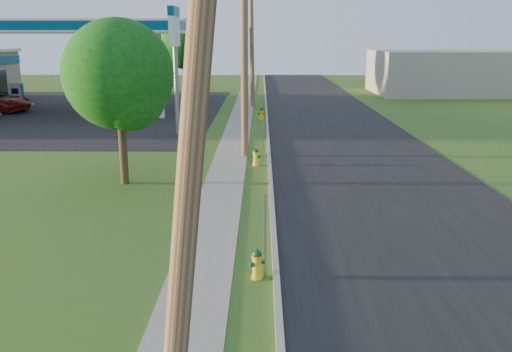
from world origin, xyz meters
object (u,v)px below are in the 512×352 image
Objects in this scene: tree_lot at (187,46)px; hydrant_mid at (256,157)px; fuel_pump_ne at (122,105)px; fuel_pump_se at (135,99)px; fuel_pump_sw at (17,98)px; hydrant_near at (257,264)px; price_pylon at (174,34)px; hydrant_far at (261,114)px; utility_pole_near at (195,86)px; utility_pole_mid at (244,45)px; tree_verge at (121,79)px; utility_pole_far at (252,43)px.

tree_lot reaches higher than hydrant_mid.
fuel_pump_se is (0.00, 4.00, 0.00)m from fuel_pump_ne.
fuel_pump_sw reaches higher than hydrant_near.
fuel_pump_ne is 17.58m from hydrant_mid.
fuel_pump_sw is at bearing -141.34° from tree_lot.
tree_lot is at bearing 99.74° from hydrant_near.
hydrant_near is (4.56, -18.39, -5.08)m from price_pylon.
price_pylon is 8.76m from hydrant_far.
price_pylon is 8.97× the size of hydrant_mid.
utility_pole_near is 1.38× the size of price_pylon.
fuel_pump_ne is 0.47× the size of price_pylon.
utility_pole_near is 0.97× the size of utility_pole_mid.
price_pylon is (5.00, -11.50, 4.71)m from fuel_pump_se.
utility_pole_near is at bearing -80.58° from price_pylon.
hydrant_far is at bearing -32.03° from fuel_pump_se.
fuel_pump_sw is at bearing 156.04° from fuel_pump_ne.
fuel_pump_se is (-8.90, 17.00, -4.23)m from utility_pole_mid.
utility_pole_near is at bearing -72.13° from tree_verge.
utility_pole_mid is 16.31m from fuel_pump_ne.
hydrant_far is (0.75, -7.04, -4.39)m from utility_pole_far.
utility_pole_far is at bearing 96.10° from hydrant_far.
fuel_pump_sw and fuel_pump_se have the same top height.
tree_lot is (2.81, 13.45, 3.69)m from fuel_pump_ne.
fuel_pump_sw is 1.00× the size of fuel_pump_se.
fuel_pump_ne is at bearing -101.80° from tree_lot.
fuel_pump_se is at bearing -106.56° from tree_lot.
fuel_pump_se is 0.53× the size of tree_verge.
utility_pole_near is at bearing -97.40° from hydrant_near.
hydrant_near is at bearing -76.07° from price_pylon.
utility_pole_near is 23.83m from price_pylon.
utility_pole_far is (0.00, 18.00, -0.15)m from utility_pole_mid.
tree_lot is 17.40m from hydrant_far.
hydrant_near is (9.56, -25.89, -0.37)m from fuel_pump_ne.
utility_pole_far is 18.39m from fuel_pump_sw.
tree_verge reaches higher than hydrant_near.
fuel_pump_se is at bearing 102.03° from tree_verge.
hydrant_mid reaches higher than hydrant_near.
utility_pole_far is at bearing 29.33° from fuel_pump_ne.
utility_pole_mid is 1.43× the size of price_pylon.
tree_lot reaches higher than fuel_pump_se.
utility_pole_near is 44.86m from tree_lot.
fuel_pump_se is 4.19× the size of hydrant_mid.
tree_verge is at bearing 107.87° from utility_pole_near.
hydrant_far is at bearing -83.90° from utility_pole_far.
utility_pole_near is at bearing -91.49° from hydrant_far.
tree_verge is at bearing -131.46° from utility_pole_mid.
utility_pole_mid is 1.03× the size of utility_pole_far.
tree_verge is at bearing -86.63° from tree_lot.
utility_pole_far reaches higher than hydrant_far.
utility_pole_far is at bearing 6.41° from fuel_pump_se.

